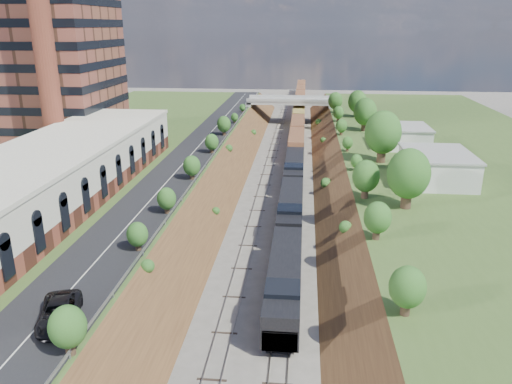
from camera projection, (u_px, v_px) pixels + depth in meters
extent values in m
cube|color=#3F5A25|center=(88.00, 172.00, 86.55)|extent=(44.00, 180.00, 5.00)
cube|color=#3F5A25|center=(482.00, 183.00, 80.52)|extent=(44.00, 180.00, 5.00)
cube|color=brown|center=(214.00, 189.00, 85.34)|extent=(10.00, 180.00, 10.00)
cube|color=brown|center=(343.00, 193.00, 83.33)|extent=(10.00, 180.00, 10.00)
cube|color=gray|center=(262.00, 190.00, 84.54)|extent=(1.58, 180.00, 0.18)
cube|color=gray|center=(293.00, 191.00, 84.07)|extent=(1.58, 180.00, 0.18)
cube|color=black|center=(187.00, 160.00, 84.14)|extent=(8.00, 180.00, 0.10)
cube|color=#99999E|center=(210.00, 158.00, 83.61)|extent=(0.06, 171.00, 0.30)
cube|color=brown|center=(52.00, 193.00, 64.19)|extent=(14.00, 62.00, 2.20)
cube|color=silver|center=(49.00, 169.00, 63.15)|extent=(14.00, 62.00, 4.30)
cube|color=silver|center=(46.00, 151.00, 62.39)|extent=(14.30, 62.30, 0.50)
cube|color=brown|center=(43.00, 23.00, 91.08)|extent=(22.00, 22.00, 44.00)
cylinder|color=brown|center=(43.00, 37.00, 75.89)|extent=(3.20, 3.20, 40.00)
cube|color=gray|center=(250.00, 112.00, 142.90)|extent=(1.50, 8.00, 6.20)
cube|color=gray|center=(331.00, 113.00, 140.80)|extent=(1.50, 8.00, 6.20)
cube|color=gray|center=(290.00, 101.00, 140.87)|extent=(24.00, 8.00, 1.00)
cube|color=gray|center=(290.00, 101.00, 136.84)|extent=(24.00, 0.30, 0.80)
cube|color=gray|center=(291.00, 97.00, 144.39)|extent=(24.00, 0.30, 0.80)
cube|color=silver|center=(437.00, 168.00, 72.41)|extent=(9.00, 12.00, 4.00)
cube|color=silver|center=(405.00, 137.00, 93.28)|extent=(8.00, 10.00, 3.60)
cylinder|color=#473323|center=(406.00, 198.00, 61.90)|extent=(1.30, 1.30, 2.62)
ellipsoid|color=#366022|center=(409.00, 174.00, 60.90)|extent=(5.25, 5.25, 6.30)
cylinder|color=#473323|center=(127.00, 266.00, 45.88)|extent=(0.66, 0.66, 1.22)
ellipsoid|color=#366022|center=(125.00, 252.00, 45.41)|extent=(2.45, 2.45, 2.94)
cube|color=black|center=(281.00, 335.00, 44.40)|extent=(2.40, 4.00, 0.90)
cube|color=black|center=(285.00, 279.00, 50.07)|extent=(3.24, 19.41, 3.23)
cube|color=black|center=(280.00, 332.00, 42.55)|extent=(2.98, 3.00, 1.80)
cube|color=silver|center=(281.00, 322.00, 42.23)|extent=(2.98, 3.00, 0.15)
cube|color=black|center=(283.00, 291.00, 44.65)|extent=(3.17, 3.10, 0.90)
cube|color=black|center=(291.00, 208.00, 69.33)|extent=(3.24, 19.41, 3.23)
cube|color=black|center=(294.00, 168.00, 88.59)|extent=(3.24, 19.41, 3.23)
cube|color=brown|center=(300.00, 106.00, 155.31)|extent=(3.24, 120.23, 3.88)
imported|color=black|center=(59.00, 313.00, 37.86)|extent=(4.60, 6.72, 1.71)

